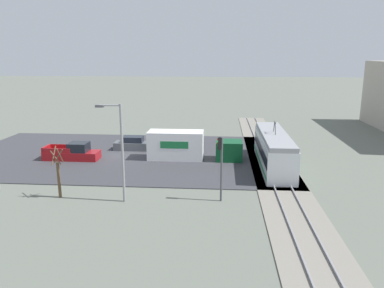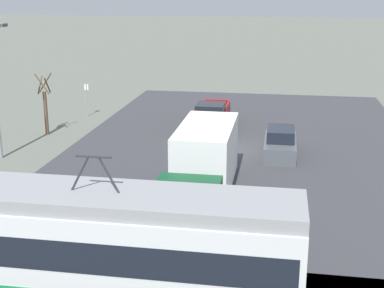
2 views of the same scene
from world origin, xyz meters
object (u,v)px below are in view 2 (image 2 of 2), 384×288
Objects in this scene: no_parking_sign at (87,97)px; sedan_car_0 at (280,144)px; pickup_truck at (212,118)px; light_rail_tram at (98,243)px; street_tree at (45,107)px; box_truck at (202,166)px.

sedan_car_0 is at bearing 151.79° from no_parking_sign.
pickup_truck is 2.37× the size of no_parking_sign.
street_tree is at bearing -61.27° from light_rail_tram.
pickup_truck is 10.16m from no_parking_sign.
pickup_truck is 7.27m from sedan_car_0.
box_truck is 12.49m from pickup_truck.
no_parking_sign is at bearing -98.44° from street_tree.
sedan_car_0 is at bearing -109.49° from light_rail_tram.
box_truck is 18.41m from no_parking_sign.
box_truck is 4.07× the size of no_parking_sign.
sedan_car_0 is 16.58m from no_parking_sign.
pickup_truck reaches higher than sedan_car_0.
light_rail_tram is at bearing 77.19° from box_truck.
street_tree reaches higher than pickup_truck.
sedan_car_0 is (-5.55, -15.67, -0.99)m from light_rail_tram.
box_truck is 7.79m from sedan_car_0.
box_truck is 2.44× the size of street_tree.
pickup_truck is at bearing -163.38° from street_tree.
sedan_car_0 is (-4.73, 5.52, -0.04)m from pickup_truck.
light_rail_tram is 25.18m from no_parking_sign.
light_rail_tram is at bearing 118.73° from street_tree.
pickup_truck is 1.42× the size of street_tree.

